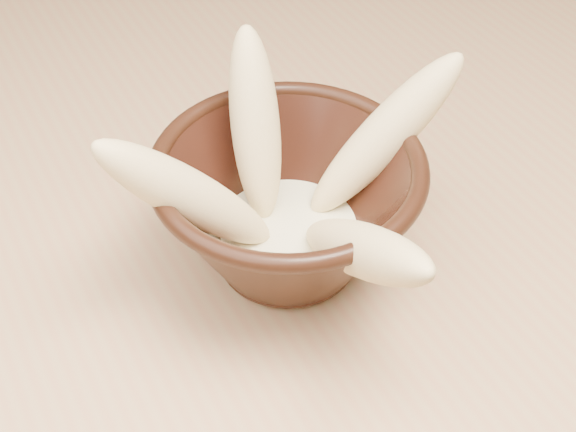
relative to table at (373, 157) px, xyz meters
name	(u,v)px	position (x,y,z in m)	size (l,w,h in m)	color
table	(373,157)	(0.00, 0.00, 0.00)	(1.20, 0.80, 0.75)	tan
bowl	(288,207)	(-0.17, -0.15, 0.14)	(0.18, 0.18, 0.10)	black
milk_puddle	(288,232)	(-0.17, -0.15, 0.11)	(0.10, 0.10, 0.01)	beige
banana_upright	(255,125)	(-0.18, -0.10, 0.17)	(0.03, 0.03, 0.13)	#EACD8A
banana_left	(188,195)	(-0.24, -0.14, 0.17)	(0.03, 0.03, 0.14)	#EACD8A
banana_right	(385,136)	(-0.10, -0.15, 0.17)	(0.03, 0.03, 0.15)	#EACD8A
banana_front	(363,250)	(-0.16, -0.22, 0.16)	(0.03, 0.03, 0.15)	#EACD8A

